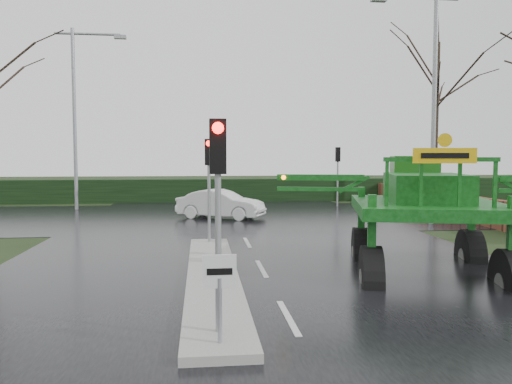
{
  "coord_description": "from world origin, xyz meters",
  "views": [
    {
      "loc": [
        -1.57,
        -8.78,
        2.94
      ],
      "look_at": [
        -0.09,
        4.51,
        2.0
      ],
      "focal_mm": 35.0,
      "sensor_mm": 36.0,
      "label": 1
    }
  ],
  "objects": [
    {
      "name": "ground",
      "position": [
        0.0,
        0.0,
        0.0
      ],
      "size": [
        140.0,
        140.0,
        0.0
      ],
      "primitive_type": "plane",
      "color": "black",
      "rests_on": "ground"
    },
    {
      "name": "road_main",
      "position": [
        0.0,
        10.0,
        0.0
      ],
      "size": [
        14.0,
        80.0,
        0.02
      ],
      "primitive_type": "cube",
      "color": "black",
      "rests_on": "ground"
    },
    {
      "name": "road_cross",
      "position": [
        0.0,
        16.0,
        0.01
      ],
      "size": [
        80.0,
        12.0,
        0.02
      ],
      "primitive_type": "cube",
      "color": "black",
      "rests_on": "ground"
    },
    {
      "name": "median_island",
      "position": [
        -1.3,
        3.0,
        0.09
      ],
      "size": [
        1.2,
        10.0,
        0.16
      ],
      "primitive_type": "cube",
      "color": "gray",
      "rests_on": "ground"
    },
    {
      "name": "hedge_row",
      "position": [
        0.0,
        24.0,
        0.75
      ],
      "size": [
        44.0,
        0.9,
        1.5
      ],
      "primitive_type": "cube",
      "color": "black",
      "rests_on": "ground"
    },
    {
      "name": "brick_wall",
      "position": [
        10.5,
        16.0,
        0.6
      ],
      "size": [
        0.4,
        20.0,
        1.2
      ],
      "primitive_type": "cube",
      "color": "#592D1E",
      "rests_on": "ground"
    },
    {
      "name": "keep_left_sign",
      "position": [
        -1.3,
        -1.5,
        1.06
      ],
      "size": [
        0.5,
        0.07,
        1.35
      ],
      "color": "gray",
      "rests_on": "ground"
    },
    {
      "name": "traffic_signal_near",
      "position": [
        -1.3,
        -1.01,
        2.59
      ],
      "size": [
        0.26,
        0.33,
        3.52
      ],
      "color": "gray",
      "rests_on": "ground"
    },
    {
      "name": "traffic_signal_mid",
      "position": [
        -1.3,
        7.49,
        2.59
      ],
      "size": [
        0.26,
        0.33,
        3.52
      ],
      "color": "gray",
      "rests_on": "ground"
    },
    {
      "name": "traffic_signal_far",
      "position": [
        6.5,
        20.01,
        2.59
      ],
      "size": [
        0.26,
        0.33,
        3.52
      ],
      "rotation": [
        0.0,
        0.0,
        3.14
      ],
      "color": "gray",
      "rests_on": "ground"
    },
    {
      "name": "street_light_right",
      "position": [
        8.19,
        12.0,
        5.99
      ],
      "size": [
        3.85,
        0.3,
        10.0
      ],
      "color": "gray",
      "rests_on": "ground"
    },
    {
      "name": "street_light_left_far",
      "position": [
        -8.19,
        20.0,
        5.99
      ],
      "size": [
        3.85,
        0.3,
        10.0
      ],
      "color": "gray",
      "rests_on": "ground"
    },
    {
      "name": "tree_right_far",
      "position": [
        13.0,
        21.0,
        6.5
      ],
      "size": [
        7.0,
        7.0,
        12.05
      ],
      "color": "black",
      "rests_on": "ground"
    },
    {
      "name": "crop_sprayer",
      "position": [
        2.45,
        2.59,
        2.05
      ],
      "size": [
        7.56,
        5.54,
        4.33
      ],
      "rotation": [
        0.0,
        0.0,
        -0.24
      ],
      "color": "black",
      "rests_on": "ground"
    },
    {
      "name": "white_sedan",
      "position": [
        -0.63,
        14.95,
        0.0
      ],
      "size": [
        4.37,
        3.06,
        1.37
      ],
      "primitive_type": "imported",
      "rotation": [
        0.0,
        0.0,
        1.14
      ],
      "color": "white",
      "rests_on": "ground"
    }
  ]
}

